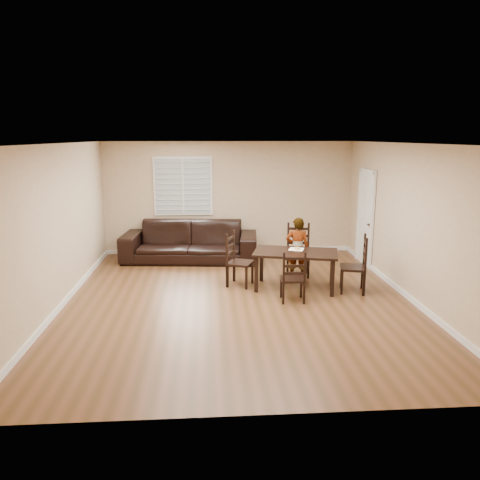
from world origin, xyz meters
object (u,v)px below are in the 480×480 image
object	(u,v)px
chair_near	(298,251)
sofa	(190,241)
chair_far	(294,280)
dining_table	(296,256)
donut	(297,248)
chair_left	(234,261)
chair_right	(360,267)
child	(297,249)

from	to	relation	value
chair_near	sofa	size ratio (longest dim) A/B	0.35
chair_near	chair_far	bearing A→B (deg)	-93.60
chair_near	dining_table	bearing A→B (deg)	-94.06
dining_table	chair_near	size ratio (longest dim) A/B	1.58
chair_far	donut	bearing A→B (deg)	-101.73
dining_table	sofa	bearing A→B (deg)	147.14
chair_far	donut	size ratio (longest dim) A/B	8.24
chair_left	chair_near	bearing A→B (deg)	-42.56
dining_table	chair_far	size ratio (longest dim) A/B	1.85
chair_near	chair_far	size ratio (longest dim) A/B	1.17
chair_right	sofa	distance (m)	4.05
chair_right	chair_far	bearing A→B (deg)	-55.11
dining_table	chair_right	world-z (taller)	chair_right
child	chair_far	bearing A→B (deg)	88.91
chair_left	sofa	world-z (taller)	chair_left
chair_near	donut	world-z (taller)	chair_near
dining_table	chair_right	xyz separation A→B (m)	(1.14, -0.29, -0.14)
chair_right	donut	bearing A→B (deg)	-98.39
dining_table	donut	distance (m)	0.21
chair_far	child	world-z (taller)	child
donut	sofa	size ratio (longest dim) A/B	0.04
chair_left	sofa	distance (m)	2.11
chair_far	sofa	bearing A→B (deg)	-55.68
chair_near	donut	bearing A→B (deg)	-92.59
chair_left	chair_far	bearing A→B (deg)	-116.89
chair_near	chair_far	distance (m)	1.80
sofa	chair_left	bearing A→B (deg)	-58.98
dining_table	child	size ratio (longest dim) A/B	1.34
dining_table	chair_far	bearing A→B (deg)	-88.37
chair_near	chair_left	xyz separation A→B (m)	(-1.37, -0.66, -0.02)
child	sofa	size ratio (longest dim) A/B	0.41
chair_far	chair_left	distance (m)	1.46
chair_far	donut	xyz separation A→B (m)	(0.24, 0.95, 0.33)
dining_table	chair_far	distance (m)	0.83
chair_right	child	world-z (taller)	child
chair_far	donut	distance (m)	1.03
chair_far	chair_right	size ratio (longest dim) A/B	0.86
chair_near	chair_right	xyz separation A→B (m)	(0.91, -1.25, -0.00)
chair_right	sofa	size ratio (longest dim) A/B	0.35
dining_table	chair_left	size ratio (longest dim) A/B	1.64
chair_far	sofa	distance (m)	3.53
dining_table	sofa	distance (m)	3.01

